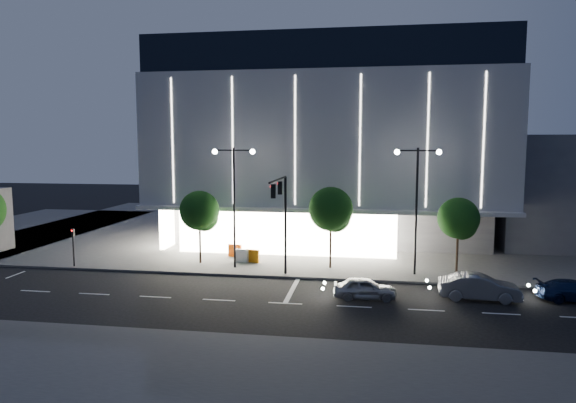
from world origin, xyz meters
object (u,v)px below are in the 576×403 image
(car_second, at_px, (479,287))
(barrier_c, at_px, (252,256))
(tree_mid, at_px, (331,212))
(tree_left, at_px, (200,213))
(street_lamp_east, at_px, (417,192))
(car_third, at_px, (574,291))
(tree_right, at_px, (459,220))
(barrier_a, at_px, (235,251))
(traffic_mast, at_px, (282,207))
(ped_signal_far, at_px, (73,243))
(barrier_b, at_px, (242,256))
(street_lamp_west, at_px, (234,189))
(car_lead, at_px, (365,288))

(car_second, bearing_deg, barrier_c, 69.50)
(tree_mid, height_order, car_second, tree_mid)
(tree_left, distance_m, car_second, 20.48)
(street_lamp_east, xyz_separation_m, car_second, (3.32, -5.02, -5.19))
(street_lamp_east, distance_m, car_third, 11.19)
(tree_right, height_order, barrier_a, tree_right)
(traffic_mast, height_order, barrier_a, traffic_mast)
(ped_signal_far, bearing_deg, car_third, -4.80)
(traffic_mast, distance_m, barrier_b, 7.34)
(car_third, bearing_deg, car_second, 91.43)
(street_lamp_west, xyz_separation_m, tree_mid, (7.03, 1.02, -1.62))
(tree_left, relative_size, car_second, 1.22)
(street_lamp_east, bearing_deg, traffic_mast, -163.52)
(barrier_a, bearing_deg, car_third, -9.33)
(tree_mid, bearing_deg, street_lamp_east, -9.69)
(street_lamp_west, bearing_deg, tree_right, 3.64)
(tree_right, relative_size, barrier_c, 5.01)
(traffic_mast, distance_m, tree_right, 12.63)
(tree_mid, xyz_separation_m, barrier_a, (-7.95, 2.50, -3.68))
(barrier_c, bearing_deg, car_lead, -29.55)
(tree_mid, bearing_deg, tree_right, -0.00)
(street_lamp_east, xyz_separation_m, tree_left, (-15.97, 1.02, -1.92))
(tree_right, bearing_deg, barrier_c, 177.20)
(ped_signal_far, xyz_separation_m, tree_right, (28.03, 2.52, 2.00))
(traffic_mast, distance_m, tree_mid, 4.82)
(street_lamp_east, relative_size, car_third, 2.12)
(tree_left, distance_m, tree_right, 19.00)
(street_lamp_east, xyz_separation_m, tree_mid, (-5.97, 1.02, -1.62))
(tree_mid, height_order, barrier_c, tree_mid)
(car_second, distance_m, car_third, 5.55)
(tree_mid, distance_m, barrier_a, 9.12)
(street_lamp_east, relative_size, barrier_b, 8.18)
(street_lamp_east, distance_m, tree_left, 16.12)
(tree_left, height_order, car_lead, tree_left)
(barrier_a, relative_size, barrier_c, 1.00)
(barrier_a, bearing_deg, barrier_c, -34.00)
(barrier_c, bearing_deg, tree_left, -157.38)
(car_lead, bearing_deg, barrier_c, 45.14)
(car_third, relative_size, barrier_c, 3.86)
(street_lamp_west, relative_size, tree_left, 1.57)
(ped_signal_far, relative_size, barrier_c, 2.73)
(street_lamp_west, distance_m, barrier_c, 5.67)
(traffic_mast, relative_size, barrier_b, 6.43)
(traffic_mast, height_order, car_lead, traffic_mast)
(street_lamp_east, relative_size, car_second, 1.92)
(street_lamp_west, relative_size, car_third, 2.12)
(street_lamp_west, height_order, barrier_c, street_lamp_west)
(car_third, bearing_deg, tree_mid, 64.56)
(tree_left, xyz_separation_m, barrier_b, (3.06, 0.73, -3.38))
(barrier_b, xyz_separation_m, barrier_c, (0.83, 0.01, 0.00))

